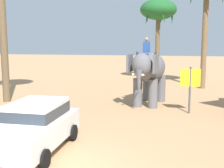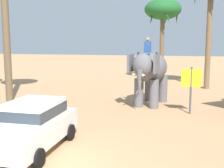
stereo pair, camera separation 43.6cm
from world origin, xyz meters
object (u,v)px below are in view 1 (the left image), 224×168
at_px(elephant_with_mahout, 149,71).
at_px(signboard_yellow, 190,81).
at_px(palm_tree_near_hut, 158,12).
at_px(car_sedan_foreground, 37,124).

distance_m(elephant_with_mahout, signboard_yellow, 2.72).
bearing_deg(palm_tree_near_hut, elephant_with_mahout, -91.17).
distance_m(palm_tree_near_hut, signboard_yellow, 12.53).
xyz_separation_m(car_sedan_foreground, signboard_yellow, (5.53, 6.21, 0.76)).
height_order(elephant_with_mahout, signboard_yellow, elephant_with_mahout).
relative_size(elephant_with_mahout, palm_tree_near_hut, 0.55).
relative_size(elephant_with_mahout, signboard_yellow, 1.67).
relative_size(palm_tree_near_hut, signboard_yellow, 3.01).
relative_size(car_sedan_foreground, elephant_with_mahout, 1.03).
height_order(palm_tree_near_hut, signboard_yellow, palm_tree_near_hut).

